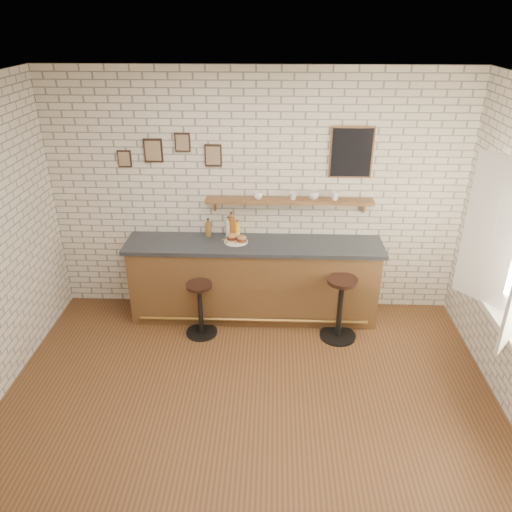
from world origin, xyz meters
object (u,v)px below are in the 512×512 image
object	(u,v)px
bitters_bottle_brown	(208,229)
bar_counter	(254,280)
bar_stool_right	(340,306)
shelf_cup_b	(293,196)
book_lower	(510,328)
shelf_cup_a	(258,195)
condiment_bottle_yellow	(237,230)
shelf_cup_d	(335,196)
sandwich_plate	(236,242)
bar_stool_left	(200,307)
book_upper	(510,325)
bitters_bottle_amber	(232,227)
shelf_cup_c	(314,196)
bitters_bottle_white	(229,228)
ciabatta_sandwich	(237,238)

from	to	relation	value
bitters_bottle_brown	bar_counter	bearing A→B (deg)	-18.67
bar_stool_right	shelf_cup_b	bearing A→B (deg)	131.18
book_lower	shelf_cup_a	bearing A→B (deg)	158.81
book_lower	bar_stool_right	bearing A→B (deg)	156.34
condiment_bottle_yellow	shelf_cup_d	size ratio (longest dim) A/B	1.98
sandwich_plate	bar_stool_left	bearing A→B (deg)	-130.82
shelf_cup_a	book_upper	size ratio (longest dim) A/B	0.54
shelf_cup_a	sandwich_plate	bearing A→B (deg)	-141.25
sandwich_plate	book_upper	world-z (taller)	sandwich_plate
book_lower	bar_counter	bearing A→B (deg)	162.53
bitters_bottle_amber	shelf_cup_a	world-z (taller)	shelf_cup_a
bar_counter	shelf_cup_d	bearing A→B (deg)	11.88
bar_stool_left	book_upper	size ratio (longest dim) A/B	3.36
shelf_cup_c	book_lower	xyz separation A→B (m)	(1.69, -1.78, -0.61)
bitters_bottle_white	shelf_cup_a	xyz separation A→B (m)	(0.36, 0.01, 0.43)
condiment_bottle_yellow	book_upper	xyz separation A→B (m)	(2.61, -1.76, -0.14)
bitters_bottle_white	shelf_cup_d	xyz separation A→B (m)	(1.27, 0.01, 0.43)
ciabatta_sandwich	book_upper	size ratio (longest dim) A/B	1.34
bar_stool_right	shelf_cup_d	distance (m)	1.30
shelf_cup_a	book_lower	bearing A→B (deg)	-32.58
bar_stool_left	bitters_bottle_brown	bearing A→B (deg)	85.59
shelf_cup_c	book_upper	distance (m)	2.51
bitters_bottle_white	bitters_bottle_brown	bearing A→B (deg)	-180.00
bar_stool_right	shelf_cup_d	xyz separation A→B (m)	(-0.07, 0.65, 1.13)
sandwich_plate	book_upper	bearing A→B (deg)	-31.34
bitters_bottle_white	shelf_cup_c	size ratio (longest dim) A/B	2.04
bar_counter	ciabatta_sandwich	world-z (taller)	ciabatta_sandwich
bitters_bottle_amber	shelf_cup_d	world-z (taller)	shelf_cup_d
bar_counter	sandwich_plate	distance (m)	0.55
bar_counter	bitters_bottle_white	distance (m)	0.71
bitters_bottle_brown	bitters_bottle_white	bearing A→B (deg)	0.00
shelf_cup_a	bar_counter	bearing A→B (deg)	-97.50
bar_counter	sandwich_plate	world-z (taller)	sandwich_plate
bitters_bottle_amber	bar_counter	bearing A→B (deg)	-34.27
shelf_cup_d	ciabatta_sandwich	bearing A→B (deg)	170.99
condiment_bottle_yellow	shelf_cup_c	xyz separation A→B (m)	(0.92, 0.01, 0.45)
bitters_bottle_brown	book_lower	xyz separation A→B (m)	(2.96, -1.77, -0.16)
bitters_bottle_brown	condiment_bottle_yellow	world-z (taller)	bitters_bottle_brown
bitters_bottle_white	shelf_cup_b	bearing A→B (deg)	0.63
condiment_bottle_yellow	book_lower	xyz separation A→B (m)	(2.61, -1.77, -0.16)
shelf_cup_a	shelf_cup_b	size ratio (longest dim) A/B	1.14
ciabatta_sandwich	condiment_bottle_yellow	distance (m)	0.17
bitters_bottle_brown	shelf_cup_a	xyz separation A→B (m)	(0.61, 0.01, 0.44)
ciabatta_sandwich	condiment_bottle_yellow	size ratio (longest dim) A/B	1.27
shelf_cup_b	bar_counter	bearing A→B (deg)	135.95
ciabatta_sandwich	bitters_bottle_brown	size ratio (longest dim) A/B	1.18
condiment_bottle_yellow	shelf_cup_a	xyz separation A→B (m)	(0.25, 0.01, 0.44)
ciabatta_sandwich	shelf_cup_d	xyz separation A→B (m)	(1.16, 0.18, 0.49)
bar_counter	sandwich_plate	size ratio (longest dim) A/B	11.07
condiment_bottle_yellow	bar_counter	bearing A→B (deg)	-42.22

